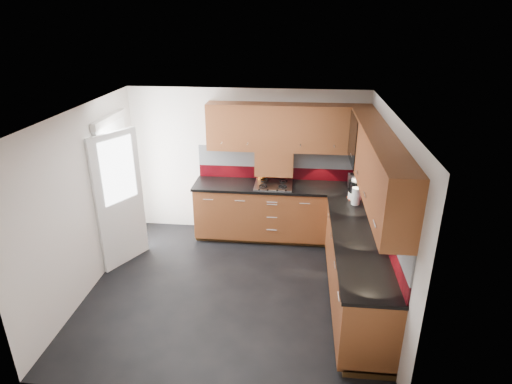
# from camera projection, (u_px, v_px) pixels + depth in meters

# --- Properties ---
(room) EXTENTS (4.00, 3.80, 2.64)m
(room) POSITION_uv_depth(u_px,v_px,m) (230.00, 187.00, 5.22)
(room) COLOR black
(base_cabinets) EXTENTS (2.70, 3.20, 0.95)m
(base_cabinets) POSITION_uv_depth(u_px,v_px,m) (312.00, 239.00, 6.19)
(base_cabinets) COLOR brown
(base_cabinets) RESTS_ON room
(countertop) EXTENTS (2.72, 3.22, 0.04)m
(countertop) POSITION_uv_depth(u_px,v_px,m) (313.00, 209.00, 5.99)
(countertop) COLOR black
(countertop) RESTS_ON base_cabinets
(backsplash) EXTENTS (2.70, 3.20, 0.54)m
(backsplash) POSITION_uv_depth(u_px,v_px,m) (329.00, 184.00, 6.07)
(backsplash) COLOR maroon
(backsplash) RESTS_ON countertop
(upper_cabinets) EXTENTS (2.50, 3.20, 0.72)m
(upper_cabinets) POSITION_uv_depth(u_px,v_px,m) (329.00, 145.00, 5.69)
(upper_cabinets) COLOR brown
(upper_cabinets) RESTS_ON room
(extractor_hood) EXTENTS (0.60, 0.33, 0.40)m
(extractor_hood) POSITION_uv_depth(u_px,v_px,m) (274.00, 162.00, 6.77)
(extractor_hood) COLOR brown
(extractor_hood) RESTS_ON room
(glass_cabinet) EXTENTS (0.32, 0.80, 0.66)m
(glass_cabinet) POSITION_uv_depth(u_px,v_px,m) (363.00, 138.00, 5.90)
(glass_cabinet) COLOR black
(glass_cabinet) RESTS_ON room
(back_door) EXTENTS (0.42, 1.19, 2.04)m
(back_door) POSITION_uv_depth(u_px,v_px,m) (118.00, 192.00, 6.26)
(back_door) COLOR white
(back_door) RESTS_ON room
(gas_hob) EXTENTS (0.59, 0.52, 0.05)m
(gas_hob) POSITION_uv_depth(u_px,v_px,m) (273.00, 185.00, 6.74)
(gas_hob) COLOR silver
(gas_hob) RESTS_ON countertop
(utensil_pot) EXTENTS (0.13, 0.13, 0.45)m
(utensil_pot) POSITION_uv_depth(u_px,v_px,m) (261.00, 174.00, 6.94)
(utensil_pot) COLOR #C95E12
(utensil_pot) RESTS_ON countertop
(toaster) EXTENTS (0.27, 0.17, 0.20)m
(toaster) POSITION_uv_depth(u_px,v_px,m) (357.00, 180.00, 6.70)
(toaster) COLOR silver
(toaster) RESTS_ON countertop
(food_processor) EXTENTS (0.20, 0.20, 0.33)m
(food_processor) POSITION_uv_depth(u_px,v_px,m) (355.00, 189.00, 6.22)
(food_processor) COLOR white
(food_processor) RESTS_ON countertop
(paper_towel) EXTENTS (0.15, 0.15, 0.25)m
(paper_towel) POSITION_uv_depth(u_px,v_px,m) (356.00, 196.00, 6.05)
(paper_towel) COLOR white
(paper_towel) RESTS_ON countertop
(orange_cloth) EXTENTS (0.16, 0.15, 0.02)m
(orange_cloth) POSITION_uv_depth(u_px,v_px,m) (353.00, 198.00, 6.27)
(orange_cloth) COLOR #F84B1B
(orange_cloth) RESTS_ON countertop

